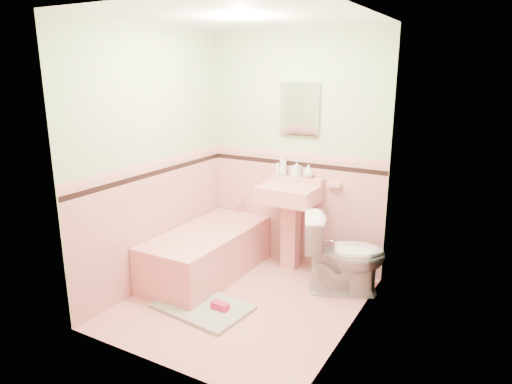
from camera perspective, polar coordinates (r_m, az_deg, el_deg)
The scene contains 32 objects.
floor at distance 4.36m, azimuth -1.66°, elevation -13.56°, with size 2.20×2.20×0.00m, color pink.
ceiling at distance 3.85m, azimuth -1.96°, elevation 21.20°, with size 2.20×2.20×0.00m, color white.
wall_back at distance 4.87m, azimuth 4.93°, elevation 5.10°, with size 2.50×2.50×0.00m, color #F3E6C6.
wall_front at distance 3.06m, azimuth -12.52°, elevation -1.18°, with size 2.50×2.50×0.00m, color #F3E6C6.
wall_left at distance 4.51m, azimuth -12.77°, elevation 3.97°, with size 2.50×2.50×0.00m, color #F3E6C6.
wall_right at distance 3.52m, azimuth 12.28°, elevation 0.94°, with size 2.50×2.50×0.00m, color #F3E6C6.
wainscot_back at distance 5.02m, azimuth 4.71°, elevation -2.25°, with size 2.00×2.00×0.00m, color pink.
wainscot_front at distance 3.30m, azimuth -11.74°, elevation -12.02°, with size 2.00×2.00×0.00m, color pink.
wainscot_left at distance 4.66m, azimuth -12.20°, elevation -3.90°, with size 2.20×2.20×0.00m, color pink.
wainscot_right at distance 3.73m, azimuth 11.55°, elevation -8.77°, with size 2.20×2.20×0.00m, color pink.
accent_back at distance 4.88m, azimuth 4.81°, elevation 3.57°, with size 2.00×2.00×0.00m, color black.
accent_front at distance 3.11m, azimuth -12.17°, elevation -3.40°, with size 2.00×2.00×0.00m, color black.
accent_left at distance 4.52m, azimuth -12.50°, elevation 2.34°, with size 2.20×2.20×0.00m, color black.
accent_right at distance 3.56m, azimuth 11.89°, elevation -1.06°, with size 2.20×2.20×0.00m, color black.
cap_back at distance 4.86m, azimuth 4.84°, elevation 4.72°, with size 2.00×2.00×0.00m, color pink.
cap_front at distance 3.08m, azimuth -12.27°, elevation -1.64°, with size 2.00×2.00×0.00m, color pink.
cap_left at distance 4.50m, azimuth -12.57°, elevation 3.58°, with size 2.20×2.20×0.00m, color pink.
cap_right at distance 3.53m, azimuth 11.98°, elevation 0.50°, with size 2.20×2.20×0.00m, color pink.
bathtub at distance 4.82m, azimuth -6.12°, elevation -7.75°, with size 0.70×1.50×0.45m, color #DD8884.
tub_faucet at distance 5.26m, azimuth -1.70°, elevation -1.05°, with size 0.04×0.04×0.12m, color silver.
sink at distance 4.84m, azimuth 4.08°, elevation -4.56°, with size 0.59×0.49×0.93m, color #DD8884, non-canonical shape.
sink_faucet at distance 4.83m, azimuth 4.90°, elevation 1.36°, with size 0.02×0.02×0.10m, color silver.
medicine_cabinet at distance 4.77m, azimuth 5.46°, elevation 10.32°, with size 0.43×0.04×0.54m, color white.
soap_dish at distance 4.73m, azimuth 9.83°, elevation 0.90°, with size 0.13×0.08×0.04m, color #DD8884.
soap_bottle_left at distance 4.89m, azimuth 3.43°, elevation 3.44°, with size 0.09×0.09×0.22m, color #B2B2B2.
soap_bottle_mid at distance 4.83m, azimuth 5.12°, elevation 2.97°, with size 0.08×0.08×0.17m, color #B2B2B2.
soap_bottle_right at distance 4.78m, azimuth 6.57°, elevation 2.59°, with size 0.11×0.11×0.14m, color #B2B2B2.
tube at distance 4.93m, azimuth 2.72°, elevation 2.94°, with size 0.04×0.04×0.12m, color white.
toilet at distance 4.46m, azimuth 10.98°, elevation -7.61°, with size 0.44×0.76×0.78m, color white.
bucket at distance 4.93m, azimuth 9.16°, elevation -8.66°, with size 0.24×0.24×0.24m, color #0B0E9B, non-canonical shape.
bath_mat at distance 4.27m, azimuth -6.69°, elevation -14.08°, with size 0.82×0.55×0.03m, color gray.
shoe at distance 4.17m, azimuth -4.53°, elevation -14.04°, with size 0.16×0.07×0.06m, color #BF1E59.
Camera 1 is at (1.99, -3.27, 2.08)m, focal length 31.92 mm.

